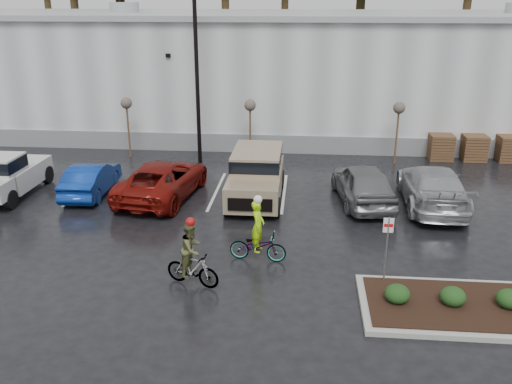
# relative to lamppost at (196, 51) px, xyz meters

# --- Properties ---
(ground) EXTENTS (120.00, 120.00, 0.00)m
(ground) POSITION_rel_lamppost_xyz_m (4.00, -12.00, -5.69)
(ground) COLOR black
(ground) RESTS_ON ground
(warehouse) EXTENTS (60.50, 15.50, 7.20)m
(warehouse) POSITION_rel_lamppost_xyz_m (4.00, 9.99, -2.04)
(warehouse) COLOR #AAADAF
(warehouse) RESTS_ON ground
(wooded_ridge) EXTENTS (80.00, 25.00, 6.00)m
(wooded_ridge) POSITION_rel_lamppost_xyz_m (4.00, 33.00, -2.69)
(wooded_ridge) COLOR #1F3E19
(wooded_ridge) RESTS_ON ground
(lamppost) EXTENTS (0.50, 1.00, 9.22)m
(lamppost) POSITION_rel_lamppost_xyz_m (0.00, 0.00, 0.00)
(lamppost) COLOR black
(lamppost) RESTS_ON ground
(sapling_west) EXTENTS (0.60, 0.60, 3.20)m
(sapling_west) POSITION_rel_lamppost_xyz_m (-4.00, 1.00, -2.96)
(sapling_west) COLOR #492D1D
(sapling_west) RESTS_ON ground
(sapling_mid) EXTENTS (0.60, 0.60, 3.20)m
(sapling_mid) POSITION_rel_lamppost_xyz_m (2.50, 1.00, -2.96)
(sapling_mid) COLOR #492D1D
(sapling_mid) RESTS_ON ground
(sapling_east) EXTENTS (0.60, 0.60, 3.20)m
(sapling_east) POSITION_rel_lamppost_xyz_m (10.00, 1.00, -2.96)
(sapling_east) COLOR #492D1D
(sapling_east) RESTS_ON ground
(pallet_stack_a) EXTENTS (1.20, 1.20, 1.35)m
(pallet_stack_a) POSITION_rel_lamppost_xyz_m (12.50, 2.00, -5.01)
(pallet_stack_a) COLOR #492D1D
(pallet_stack_a) RESTS_ON ground
(pallet_stack_b) EXTENTS (1.20, 1.20, 1.35)m
(pallet_stack_b) POSITION_rel_lamppost_xyz_m (14.20, 2.00, -5.01)
(pallet_stack_b) COLOR #492D1D
(pallet_stack_b) RESTS_ON ground
(pallet_stack_c) EXTENTS (1.20, 1.20, 1.35)m
(pallet_stack_c) POSITION_rel_lamppost_xyz_m (16.00, 2.00, -5.01)
(pallet_stack_c) COLOR #492D1D
(pallet_stack_c) RESTS_ON ground
(curb_island) EXTENTS (8.00, 3.00, 0.15)m
(curb_island) POSITION_rel_lamppost_xyz_m (11.00, -13.00, -5.61)
(curb_island) COLOR gray
(curb_island) RESTS_ON ground
(mulch_bed) EXTENTS (7.60, 2.60, 0.04)m
(mulch_bed) POSITION_rel_lamppost_xyz_m (11.00, -13.00, -5.52)
(mulch_bed) COLOR black
(mulch_bed) RESTS_ON curb_island
(shrub_a) EXTENTS (0.70, 0.70, 0.52)m
(shrub_a) POSITION_rel_lamppost_xyz_m (8.00, -13.00, -5.27)
(shrub_a) COLOR #133715
(shrub_a) RESTS_ON curb_island
(shrub_b) EXTENTS (0.70, 0.70, 0.52)m
(shrub_b) POSITION_rel_lamppost_xyz_m (9.50, -13.00, -5.27)
(shrub_b) COLOR #133715
(shrub_b) RESTS_ON curb_island
(shrub_c) EXTENTS (0.70, 0.70, 0.52)m
(shrub_c) POSITION_rel_lamppost_xyz_m (11.00, -13.00, -5.27)
(shrub_c) COLOR #133715
(shrub_c) RESTS_ON curb_island
(fire_lane_sign) EXTENTS (0.30, 0.05, 2.20)m
(fire_lane_sign) POSITION_rel_lamppost_xyz_m (7.80, -11.80, -4.28)
(fire_lane_sign) COLOR gray
(fire_lane_sign) RESTS_ON ground
(pickup_white) EXTENTS (2.10, 5.20, 1.96)m
(pickup_white) POSITION_rel_lamppost_xyz_m (-7.38, -5.10, -4.71)
(pickup_white) COLOR beige
(pickup_white) RESTS_ON ground
(car_blue) EXTENTS (1.64, 4.27, 1.39)m
(car_blue) POSITION_rel_lamppost_xyz_m (-3.86, -4.86, -4.99)
(car_blue) COLOR navy
(car_blue) RESTS_ON ground
(car_red) EXTENTS (3.37, 5.99, 1.58)m
(car_red) POSITION_rel_lamppost_xyz_m (-0.65, -4.96, -4.90)
(car_red) COLOR maroon
(car_red) RESTS_ON ground
(suv_tan) EXTENTS (2.20, 5.10, 2.06)m
(suv_tan) POSITION_rel_lamppost_xyz_m (3.35, -4.96, -4.66)
(suv_tan) COLOR gray
(suv_tan) RESTS_ON ground
(car_grey) EXTENTS (2.64, 5.15, 1.68)m
(car_grey) POSITION_rel_lamppost_xyz_m (7.80, -4.86, -4.85)
(car_grey) COLOR slate
(car_grey) RESTS_ON ground
(car_far_silver) EXTENTS (2.54, 5.85, 1.67)m
(car_far_silver) POSITION_rel_lamppost_xyz_m (10.60, -4.95, -4.85)
(car_far_silver) COLOR #AEB2B6
(car_far_silver) RESTS_ON ground
(cyclist_hivis) EXTENTS (1.92, 0.84, 2.26)m
(cyclist_hivis) POSITION_rel_lamppost_xyz_m (3.91, -10.50, -4.98)
(cyclist_hivis) COLOR #3F3F44
(cyclist_hivis) RESTS_ON ground
(cyclist_olive) EXTENTS (1.74, 1.00, 2.18)m
(cyclist_olive) POSITION_rel_lamppost_xyz_m (2.11, -12.29, -4.88)
(cyclist_olive) COLOR #3F3F44
(cyclist_olive) RESTS_ON ground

